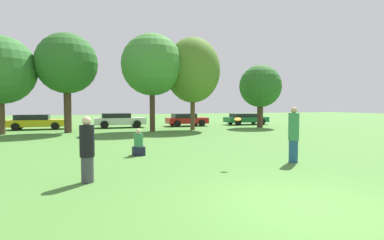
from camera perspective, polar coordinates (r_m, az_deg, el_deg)
name	(u,v)px	position (r m, az deg, el deg)	size (l,w,h in m)	color
ground_plane	(302,207)	(6.69, 19.91, -15.03)	(120.00, 120.00, 0.00)	#477A33
person_thrower	(87,149)	(8.43, -19.05, -5.24)	(0.38, 0.38, 1.73)	#3F3F47
person_catcher	(294,135)	(11.25, 18.49, -2.63)	(0.37, 0.37, 1.95)	navy
frisbee	(238,119)	(10.19, 8.55, 0.15)	(0.24, 0.22, 0.14)	orange
bystander_sitting	(139,145)	(12.44, -9.97, -4.57)	(0.48, 0.40, 1.07)	#191E33
tree_0	(0,70)	(24.48, -32.23, 7.91)	(4.60, 4.60, 6.68)	brown
tree_1	(67,64)	(23.91, -22.41, 9.69)	(4.32, 4.32, 7.15)	#473323
tree_2	(152,65)	(23.61, -7.50, 10.18)	(4.68, 4.68, 7.39)	#473323
tree_3	(193,70)	(24.52, 0.12, 9.29)	(4.37, 4.37, 7.36)	brown
tree_4	(260,86)	(27.76, 12.68, 6.14)	(3.72, 3.72, 5.53)	#473323
parked_car_yellow	(36,122)	(27.94, -27.19, -0.27)	(4.60, 1.87, 1.22)	gold
parked_car_white	(119,120)	(27.61, -13.48, 0.01)	(4.43, 1.99, 1.27)	silver
parked_car_red	(186,119)	(28.79, -1.10, 0.11)	(3.85, 2.00, 1.18)	red
parked_car_green	(245,119)	(31.38, 9.97, 0.26)	(4.38, 1.98, 1.13)	#196633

